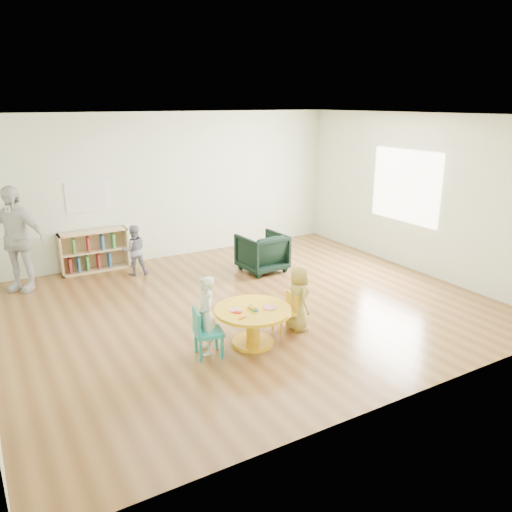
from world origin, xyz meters
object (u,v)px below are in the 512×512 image
at_px(activity_table, 253,320).
at_px(child_right, 298,298).
at_px(bookshelf, 93,251).
at_px(kid_chair_right, 287,311).
at_px(child_left, 206,315).
at_px(kid_chair_left, 205,331).
at_px(armchair, 262,252).
at_px(toddler, 134,250).
at_px(adult_caretaker, 16,239).

bearing_deg(activity_table, child_right, 6.17).
bearing_deg(bookshelf, kid_chair_right, -66.78).
xyz_separation_m(activity_table, child_left, (-0.60, 0.09, 0.16)).
relative_size(child_left, child_right, 1.08).
relative_size(kid_chair_left, child_right, 0.67).
bearing_deg(armchair, toddler, -29.42).
distance_m(toddler, adult_caretaker, 1.90).
bearing_deg(adult_caretaker, bookshelf, 56.26).
xyz_separation_m(kid_chair_right, child_right, (0.15, -0.04, 0.18)).
bearing_deg(child_right, kid_chair_left, 101.92).
xyz_separation_m(armchair, adult_caretaker, (-3.91, 1.17, 0.51)).
relative_size(activity_table, kid_chair_left, 1.59).
relative_size(toddler, adult_caretaker, 0.52).
bearing_deg(child_right, toddler, 29.78).
relative_size(bookshelf, child_left, 1.22).
relative_size(kid_chair_right, adult_caretaker, 0.30).
height_order(armchair, child_right, child_right).
relative_size(kid_chair_left, kid_chair_right, 1.17).
bearing_deg(activity_table, child_left, 171.20).
xyz_separation_m(kid_chair_left, child_right, (1.40, 0.06, 0.13)).
relative_size(activity_table, kid_chair_right, 1.87).
relative_size(kid_chair_left, child_left, 0.62).
height_order(activity_table, bookshelf, bookshelf).
bearing_deg(child_left, armchair, 149.64).
distance_m(child_left, toddler, 3.31).
distance_m(child_left, adult_caretaker, 3.93).
bearing_deg(child_left, toddler, -169.32).
xyz_separation_m(kid_chair_left, child_left, (0.06, 0.07, 0.16)).
bearing_deg(kid_chair_right, toddler, 19.82).
height_order(kid_chair_right, bookshelf, bookshelf).
bearing_deg(kid_chair_left, adult_caretaker, -144.20).
bearing_deg(kid_chair_left, toddler, -172.26).
distance_m(activity_table, child_right, 0.76).
bearing_deg(kid_chair_left, kid_chair_right, 105.18).
xyz_separation_m(kid_chair_left, armchair, (2.23, 2.41, 0.02)).
relative_size(activity_table, child_right, 1.07).
bearing_deg(child_right, armchair, -10.09).
relative_size(bookshelf, toddler, 1.32).
bearing_deg(kid_chair_right, child_right, -102.57).
relative_size(kid_chair_right, child_right, 0.57).
distance_m(activity_table, kid_chair_left, 0.66).
distance_m(bookshelf, adult_caretaker, 1.42).
bearing_deg(child_right, child_left, 98.92).
relative_size(armchair, child_left, 0.78).
bearing_deg(armchair, kid_chair_left, 42.99).
bearing_deg(bookshelf, adult_caretaker, -162.13).
relative_size(armchair, child_right, 0.85).
height_order(armchair, child_left, child_left).
distance_m(bookshelf, armchair, 3.08).
bearing_deg(child_right, kid_chair_right, 85.25).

